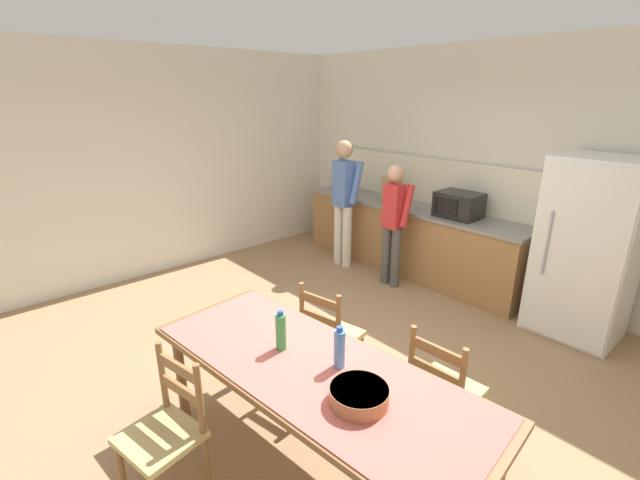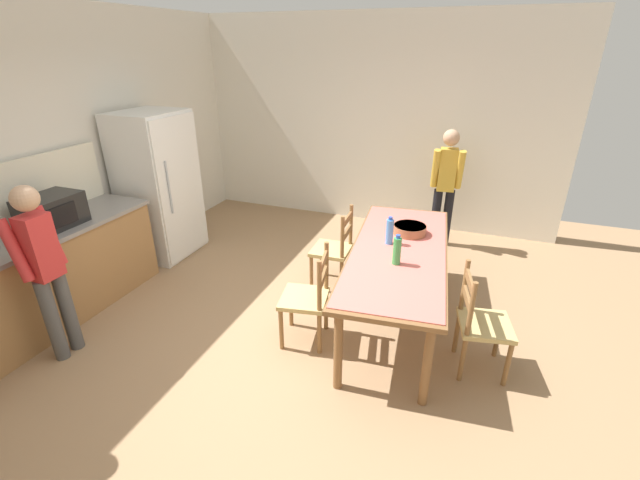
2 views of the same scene
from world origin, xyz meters
name	(u,v)px [view 2 (image 2 of 2)]	position (x,y,z in m)	size (l,w,h in m)	color
ground_plane	(283,339)	(0.00, 0.00, 0.00)	(8.32, 8.32, 0.00)	#9E7A56
wall_back	(32,159)	(0.00, 2.66, 1.45)	(6.52, 0.12, 2.90)	silver
wall_right	(376,123)	(3.26, 0.00, 1.45)	(0.12, 5.20, 2.90)	silver
refrigerator	(159,186)	(1.15, 2.19, 0.89)	(0.81, 0.73, 1.78)	white
microwave	(51,211)	(-0.27, 2.21, 1.06)	(0.50, 0.39, 0.30)	black
dining_table	(398,257)	(0.67, -0.89, 0.69)	(2.34, 1.08, 0.77)	brown
bottle_near_centre	(397,251)	(0.39, -0.92, 0.89)	(0.07, 0.07, 0.27)	green
bottle_off_centre	(390,231)	(0.77, -0.78, 0.89)	(0.07, 0.07, 0.27)	#4C8ED6
serving_bowl	(410,229)	(1.07, -0.92, 0.82)	(0.32, 0.32, 0.09)	#9E6642
chair_side_near_left	(481,323)	(0.23, -1.66, 0.44)	(0.49, 0.47, 0.91)	olive
chair_side_far_right	(335,249)	(1.10, -0.12, 0.44)	(0.44, 0.42, 0.91)	olive
chair_side_far_left	(308,298)	(0.09, -0.22, 0.44)	(0.49, 0.47, 0.91)	olive
person_at_counter	(44,266)	(-0.82, 1.69, 0.86)	(0.38, 0.27, 1.53)	#4C4C4C
person_by_table	(446,183)	(2.64, -1.10, 0.86)	(0.29, 0.41, 1.54)	black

